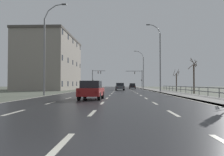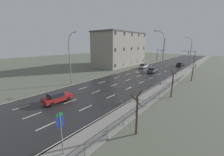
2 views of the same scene
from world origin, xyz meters
name	(u,v)px [view 2 (image 2 of 2)]	position (x,y,z in m)	size (l,w,h in m)	color
ground_plane	(151,71)	(0.00, 48.00, -0.06)	(160.00, 160.00, 0.12)	#5B6051
road_asphalt_strip	(165,66)	(0.00, 59.99, 0.01)	(14.00, 120.00, 0.03)	#232326
sidewalk_right	(189,69)	(8.43, 60.00, 0.06)	(3.00, 120.00, 0.12)	gray
guardrail	(153,98)	(9.85, 25.85, 0.71)	(0.07, 36.84, 1.00)	#515459
street_lamp_midground	(162,59)	(7.47, 35.00, 5.42)	(2.33, 0.24, 11.04)	slate
street_lamp_distant	(190,53)	(7.42, 63.04, 5.22)	(2.72, 0.24, 10.72)	slate
street_lamp_left_bank	(70,60)	(-7.42, 23.79, 5.20)	(2.67, 0.24, 10.66)	slate
highway_sign	(61,129)	(8.39, 11.76, 2.34)	(0.09, 0.68, 3.65)	slate
traffic_signal_right	(192,56)	(6.92, 70.64, 3.78)	(5.21, 0.36, 5.68)	#38383A
traffic_signal_left	(159,53)	(-6.89, 71.99, 4.00)	(4.22, 0.36, 5.88)	#38383A
car_mid_centre	(57,97)	(-1.23, 16.82, 0.80)	(1.94, 4.15, 1.57)	maroon
car_far_left	(180,64)	(4.53, 63.77, 0.80)	(2.01, 4.19, 1.57)	black
car_distant	(152,70)	(1.04, 46.11, 0.80)	(2.00, 4.18, 1.57)	#474C51
car_near_left	(143,66)	(-4.53, 51.49, 0.80)	(1.92, 4.15, 1.57)	#B7B7BC
brick_building	(120,49)	(-15.42, 52.56, 6.38)	(10.54, 22.84, 12.74)	gray
bare_tree_near	(137,114)	(11.57, 17.62, 2.16)	(1.16, 1.20, 4.51)	#423328
bare_tree_mid	(172,83)	(11.29, 29.65, 2.30)	(1.27, 1.30, 4.91)	#423328
bare_tree_far	(193,73)	(11.99, 42.76, 1.98)	(1.34, 1.08, 4.21)	#423328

